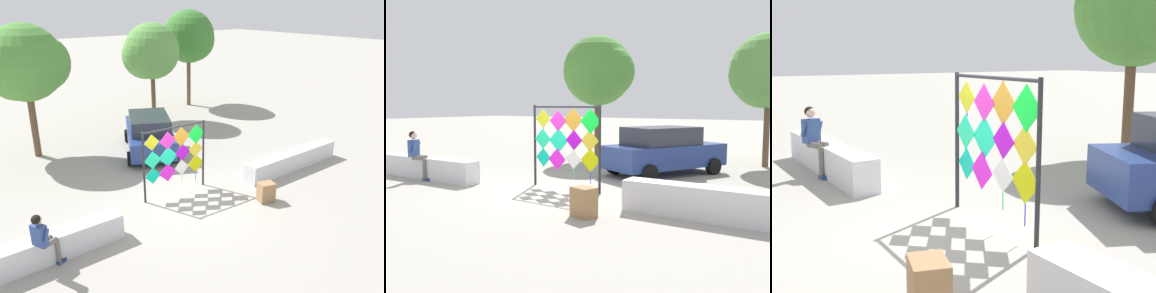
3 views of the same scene
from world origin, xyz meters
The scene contains 9 objects.
ground centered at (0.00, 0.00, 0.00)m, with size 120.00×120.00×0.00m, color #9E998E.
plaza_ledge_left centered at (-4.79, -0.37, 0.35)m, with size 4.57×0.55×0.69m, color silver.
plaza_ledge_right centered at (4.79, -0.37, 0.35)m, with size 4.57×0.55×0.69m, color silver.
kite_display_rack centered at (0.11, 0.66, 1.42)m, with size 2.33×0.19×2.35m.
seated_vendor centered at (-4.58, -0.72, 0.91)m, with size 0.74×0.62×1.54m.
parked_car centered at (1.44, 4.50, 0.82)m, with size 3.42×4.52×1.62m.
cardboard_box_large centered at (2.07, -1.54, 0.32)m, with size 0.49×0.38×0.63m, color #9E754C.
tree_far_right centered at (3.92, 8.42, 3.54)m, with size 2.88×2.96×5.06m.
tree_palm_like centered at (-2.47, 6.95, 3.72)m, with size 3.18×3.01×5.30m.
Camera 2 is at (6.63, -8.80, 2.34)m, focal length 39.00 mm.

